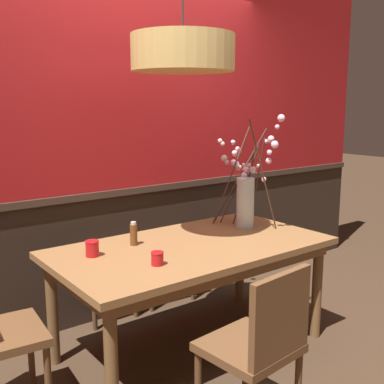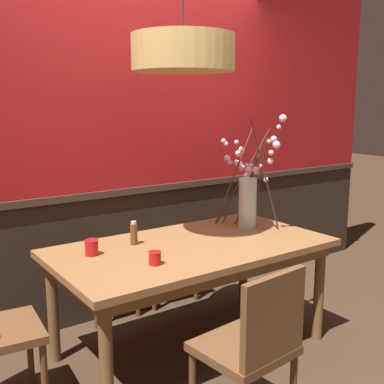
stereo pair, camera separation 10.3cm
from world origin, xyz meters
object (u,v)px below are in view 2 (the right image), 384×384
vase_with_blossoms (248,194)px  candle_holder_nearer_edge (92,247)px  condiment_bottle (134,233)px  pendant_lamp (183,53)px  chair_far_side_left (101,248)px  chair_near_side_left (254,344)px  candle_holder_nearer_center (155,258)px  chair_far_side_right (161,235)px  dining_table (192,256)px

vase_with_blossoms → candle_holder_nearer_edge: bearing=178.1°
condiment_bottle → pendant_lamp: bearing=-27.6°
condiment_bottle → chair_far_side_left: bearing=83.6°
chair_near_side_left → vase_with_blossoms: (0.85, 0.99, 0.48)m
candle_holder_nearer_center → condiment_bottle: (0.09, 0.41, 0.03)m
chair_near_side_left → candle_holder_nearer_center: (-0.14, 0.67, 0.27)m
chair_far_side_left → condiment_bottle: (-0.08, -0.69, 0.28)m
vase_with_blossoms → chair_far_side_right: bearing=110.3°
condiment_bottle → chair_far_side_right: bearing=47.4°
candle_holder_nearer_edge → condiment_bottle: 0.32m
chair_far_side_right → candle_holder_nearer_edge: size_ratio=9.75×
condiment_bottle → pendant_lamp: size_ratio=0.14×
condiment_bottle → vase_with_blossoms: bearing=-5.5°
chair_near_side_left → vase_with_blossoms: 1.39m
dining_table → condiment_bottle: bearing=145.2°
chair_near_side_left → vase_with_blossoms: size_ratio=1.06×
condiment_bottle → candle_holder_nearer_edge: bearing=-171.4°
chair_far_side_left → pendant_lamp: bearing=-76.0°
dining_table → pendant_lamp: size_ratio=1.66×
condiment_bottle → dining_table: bearing=-34.8°
candle_holder_nearer_center → pendant_lamp: size_ratio=0.07×
vase_with_blossoms → candle_holder_nearer_edge: 1.23m
candle_holder_nearer_center → condiment_bottle: bearing=77.7°
chair_far_side_right → vase_with_blossoms: 0.93m
chair_far_side_right → pendant_lamp: 1.65m
chair_far_side_right → candle_holder_nearer_edge: 1.20m
chair_far_side_left → pendant_lamp: (0.21, -0.84, 1.41)m
vase_with_blossoms → condiment_bottle: size_ratio=5.36×
pendant_lamp → chair_far_side_left: bearing=104.0°
vase_with_blossoms → candle_holder_nearer_center: bearing=-161.9°
chair_near_side_left → condiment_bottle: bearing=92.8°
dining_table → chair_far_side_left: bearing=104.3°
chair_far_side_left → candle_holder_nearer_center: size_ratio=11.98×
chair_near_side_left → chair_far_side_right: (0.57, 1.76, 0.04)m
chair_far_side_left → pendant_lamp: 1.65m
dining_table → candle_holder_nearer_edge: (-0.62, 0.17, 0.13)m
chair_far_side_right → vase_with_blossoms: size_ratio=1.14×
chair_far_side_left → vase_with_blossoms: 1.22m
condiment_bottle → candle_holder_nearer_center: bearing=-102.3°
dining_table → chair_near_side_left: size_ratio=2.03×
dining_table → pendant_lamp: (-0.02, 0.06, 1.28)m
candle_holder_nearer_edge → pendant_lamp: 1.30m
chair_near_side_left → condiment_bottle: (-0.05, 1.08, 0.30)m
vase_with_blossoms → candle_holder_nearer_edge: (-1.21, 0.04, -0.20)m
chair_near_side_left → dining_table: bearing=73.6°
chair_far_side_right → condiment_bottle: (-0.62, -0.67, 0.27)m
chair_near_side_left → candle_holder_nearer_edge: chair_near_side_left is taller
dining_table → chair_far_side_left: (-0.23, 0.90, -0.13)m
chair_near_side_left → chair_far_side_left: bearing=89.2°
chair_near_side_left → condiment_bottle: 1.13m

